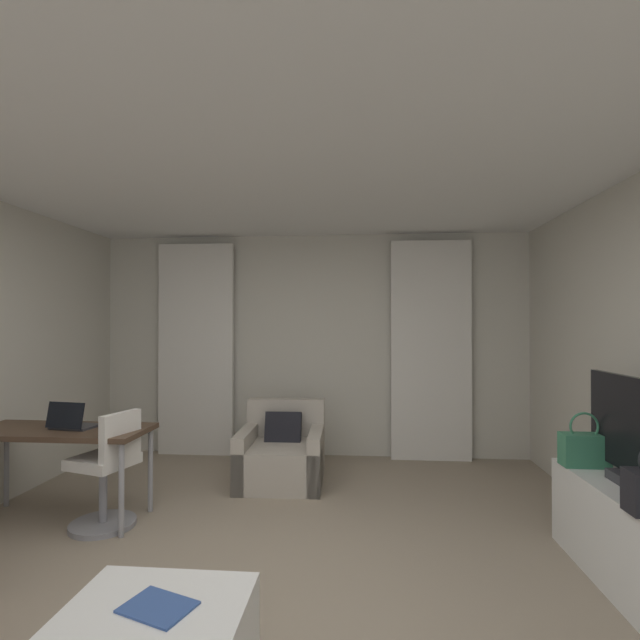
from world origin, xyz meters
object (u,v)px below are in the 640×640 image
desk (60,437)px  tv_flatscreen (638,436)px  magazine_open (158,607)px  tv_console (638,536)px  handbag_primary (584,449)px  desk_chair (107,476)px  armchair (282,455)px  laptop (72,423)px

desk → tv_flatscreen: (4.00, -0.57, 0.22)m
magazine_open → tv_console: bearing=23.2°
magazine_open → handbag_primary: size_ratio=0.90×
desk → magazine_open: bearing=-46.8°
desk → tv_console: desk is taller
desk_chair → magazine_open: bearing=-54.8°
desk → tv_flatscreen: size_ratio=1.32×
magazine_open → desk_chair: bearing=125.2°
desk → handbag_primary: handbag_primary is taller
armchair → desk: 1.95m
armchair → magazine_open: (-0.07, -2.67, 0.12)m
desk_chair → tv_flatscreen: bearing=-7.6°
desk_chair → magazine_open: (1.08, -1.54, -0.01)m
desk → magazine_open: (1.53, -1.63, -0.28)m
laptop → tv_flatscreen: (3.90, -0.57, 0.11)m
magazine_open → tv_console: (2.47, 1.06, -0.09)m
desk → tv_console: 4.06m
armchair → tv_flatscreen: size_ratio=0.81×
armchair → laptop: 1.89m
tv_console → handbag_primary: handbag_primary is taller
armchair → tv_console: (2.40, -1.61, 0.03)m
handbag_primary → magazine_open: bearing=-148.1°
armchair → desk_chair: desk_chair is taller
armchair → laptop: size_ratio=2.39×
desk_chair → tv_flatscreen: size_ratio=0.85×
magazine_open → handbag_primary: 2.79m
tv_flatscreen → handbag_primary: size_ratio=2.82×
desk → tv_console: bearing=-8.1°
magazine_open → tv_console: tv_console is taller
tv_flatscreen → magazine_open: bearing=-156.8°
desk → tv_flatscreen: bearing=-8.1°
tv_console → handbag_primary: 0.58m
laptop → handbag_primary: handbag_primary is taller
desk → magazine_open: 2.25m
desk_chair → tv_console: bearing=-7.6°
laptop → handbag_primary: 3.79m
armchair → laptop: bearing=-145.2°
desk → tv_flatscreen: tv_flatscreen is taller
laptop → magazine_open: 2.20m
armchair → desk_chair: 1.62m
laptop → tv_flatscreen: 3.94m
desk → desk_chair: bearing=-11.8°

